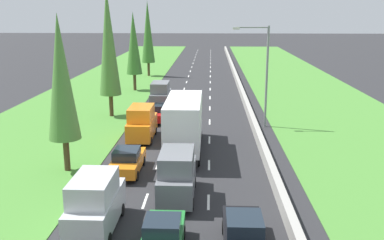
% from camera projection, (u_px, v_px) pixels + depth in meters
% --- Properties ---
extents(ground_plane, '(300.00, 300.00, 0.00)m').
position_uv_depth(ground_plane, '(198.00, 85.00, 62.05)').
color(ground_plane, '#28282B').
rests_on(ground_plane, ground).
extents(grass_verge_left, '(14.00, 140.00, 0.04)m').
position_uv_depth(grass_verge_left, '(109.00, 85.00, 62.56)').
color(grass_verge_left, '#478433').
rests_on(grass_verge_left, ground).
extents(grass_verge_right, '(14.00, 140.00, 0.04)m').
position_uv_depth(grass_verge_right, '(300.00, 86.00, 61.45)').
color(grass_verge_right, '#478433').
rests_on(grass_verge_right, ground).
extents(median_barrier, '(0.44, 120.00, 0.85)m').
position_uv_depth(median_barrier, '(238.00, 83.00, 61.71)').
color(median_barrier, '#9E9B93').
rests_on(median_barrier, ground).
extents(lane_markings, '(3.64, 116.00, 0.01)m').
position_uv_depth(lane_markings, '(198.00, 85.00, 62.04)').
color(lane_markings, white).
rests_on(lane_markings, ground).
extents(black_sedan_right_lane, '(1.82, 4.50, 1.64)m').
position_uv_depth(black_sedan_right_lane, '(244.00, 233.00, 19.13)').
color(black_sedan_right_lane, black).
rests_on(black_sedan_right_lane, ground).
extents(silver_van_left_lane, '(1.96, 4.90, 2.82)m').
position_uv_depth(silver_van_left_lane, '(95.00, 203.00, 20.72)').
color(silver_van_left_lane, silver).
rests_on(silver_van_left_lane, ground).
extents(orange_sedan_left_lane, '(1.82, 4.50, 1.64)m').
position_uv_depth(orange_sedan_left_lane, '(127.00, 161.00, 28.38)').
color(orange_sedan_left_lane, orange).
rests_on(orange_sedan_left_lane, ground).
extents(green_hatchback_centre_lane, '(1.74, 3.90, 1.72)m').
position_uv_depth(green_hatchback_centre_lane, '(163.00, 236.00, 18.85)').
color(green_hatchback_centre_lane, '#237A33').
rests_on(green_hatchback_centre_lane, ground).
extents(grey_van_centre_lane, '(1.96, 4.90, 2.82)m').
position_uv_depth(grey_van_centre_lane, '(177.00, 175.00, 24.32)').
color(grey_van_centre_lane, slate).
rests_on(grey_van_centre_lane, ground).
extents(white_box_truck_centre_lane, '(2.46, 9.40, 4.18)m').
position_uv_depth(white_box_truck_centre_lane, '(185.00, 123.00, 32.34)').
color(white_box_truck_centre_lane, black).
rests_on(white_box_truck_centre_lane, ground).
extents(orange_van_left_lane, '(1.96, 4.90, 2.82)m').
position_uv_depth(orange_van_left_lane, '(142.00, 123.00, 35.55)').
color(orange_van_left_lane, orange).
rests_on(orange_van_left_lane, ground).
extents(red_sedan_left_lane, '(1.82, 4.50, 1.64)m').
position_uv_depth(red_sedan_left_lane, '(155.00, 113.00, 41.77)').
color(red_sedan_left_lane, red).
rests_on(red_sedan_left_lane, ground).
extents(grey_van_left_lane, '(1.96, 4.90, 2.82)m').
position_uv_depth(grey_van_left_lane, '(161.00, 95.00, 47.52)').
color(grey_van_left_lane, slate).
rests_on(grey_van_left_lane, ground).
extents(poplar_tree_second, '(2.05, 2.05, 10.16)m').
position_uv_depth(poplar_tree_second, '(61.00, 78.00, 27.48)').
color(poplar_tree_second, '#4C3823').
rests_on(poplar_tree_second, ground).
extents(poplar_tree_third, '(2.11, 2.11, 12.51)m').
position_uv_depth(poplar_tree_third, '(108.00, 42.00, 42.16)').
color(poplar_tree_third, '#4C3823').
rests_on(poplar_tree_third, ground).
extents(poplar_tree_fourth, '(2.05, 2.05, 10.19)m').
position_uv_depth(poplar_tree_fourth, '(134.00, 43.00, 56.73)').
color(poplar_tree_fourth, '#4C3823').
rests_on(poplar_tree_fourth, ground).
extents(poplar_tree_fifth, '(2.10, 2.10, 11.85)m').
position_uv_depth(poplar_tree_fifth, '(148.00, 32.00, 69.43)').
color(poplar_tree_fifth, '#4C3823').
rests_on(poplar_tree_fifth, ground).
extents(street_light_mast, '(3.20, 0.28, 9.00)m').
position_uv_depth(street_light_mast, '(263.00, 69.00, 38.73)').
color(street_light_mast, gray).
rests_on(street_light_mast, ground).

